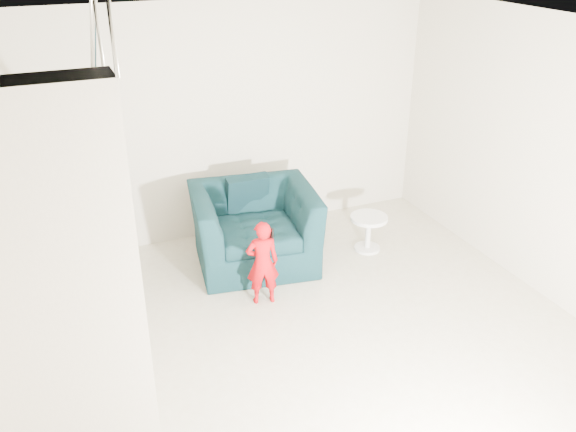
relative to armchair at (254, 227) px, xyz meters
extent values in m
plane|color=tan|center=(-0.05, -1.90, -0.42)|extent=(5.50, 5.50, 0.00)
plane|color=silver|center=(-0.05, -1.90, 2.28)|extent=(5.50, 5.50, 0.00)
plane|color=beige|center=(-0.05, 0.85, 0.93)|extent=(5.00, 0.00, 5.00)
imported|color=black|center=(0.00, 0.00, 0.00)|extent=(1.45, 1.31, 0.84)
imported|color=#A1050E|center=(-0.20, -0.77, 0.02)|extent=(0.35, 0.26, 0.88)
cylinder|color=silver|center=(1.28, -0.24, -0.02)|extent=(0.42, 0.42, 0.04)
cylinder|color=silver|center=(1.28, -0.24, -0.23)|extent=(0.06, 0.06, 0.38)
cylinder|color=silver|center=(1.28, -0.24, -0.41)|extent=(0.30, 0.30, 0.03)
cube|color=#ADA089|center=(-2.05, 0.45, -0.29)|extent=(1.00, 0.30, 0.27)
cube|color=#ADA089|center=(-2.05, 0.15, -0.15)|extent=(1.00, 0.30, 0.54)
cube|color=#ADA089|center=(-2.05, -0.15, -0.02)|extent=(1.00, 0.30, 0.81)
cube|color=#ADA089|center=(-2.05, -0.45, 0.12)|extent=(1.00, 0.30, 1.08)
cube|color=#ADA089|center=(-2.05, -0.75, 0.25)|extent=(1.00, 0.30, 1.35)
cube|color=#ADA089|center=(-2.05, -1.05, 0.39)|extent=(1.00, 0.30, 1.62)
cube|color=#ADA089|center=(-2.05, -1.35, 0.52)|extent=(1.00, 0.30, 1.89)
cube|color=#ADA089|center=(-2.05, -1.65, 0.66)|extent=(1.00, 0.30, 2.16)
cube|color=#ADA089|center=(-2.05, -1.95, 0.79)|extent=(1.00, 0.30, 2.43)
cube|color=#ADA089|center=(-2.05, -2.25, 0.93)|extent=(1.00, 0.30, 2.70)
cylinder|color=silver|center=(-1.55, -0.90, 1.83)|extent=(0.04, 3.03, 2.73)
cylinder|color=silver|center=(-1.55, 0.60, 0.08)|extent=(0.04, 0.04, 1.00)
cube|color=black|center=(0.04, 0.36, 0.24)|extent=(0.47, 0.23, 0.47)
cube|color=black|center=(-0.54, 0.02, 0.11)|extent=(0.05, 0.50, 0.56)
cube|color=black|center=(-0.11, -0.81, 0.34)|extent=(0.04, 0.05, 0.10)
camera|label=1|loc=(-1.94, -5.57, 2.99)|focal=38.00mm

